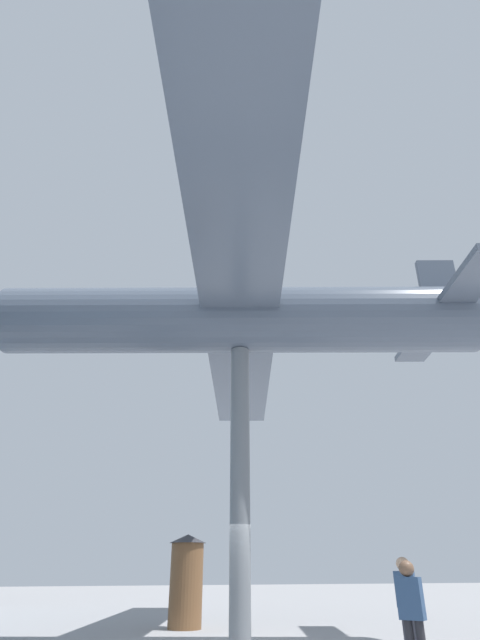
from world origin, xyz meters
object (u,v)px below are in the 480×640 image
Objects in this scene: visitor_second at (412,609)px; info_kiosk at (186,579)px; support_pylon_central at (240,481)px; suspended_airplane at (231,320)px; visitor_person at (407,597)px.

info_kiosk is at bearing -24.82° from visitor_second.
support_pylon_central is 4.10× the size of visitor_second.
suspended_airplane is 7.91m from visitor_person.
visitor_second is 8.35m from info_kiosk.
support_pylon_central is 5.02m from visitor_second.
info_kiosk is (3.99, 0.39, -6.67)m from suspended_airplane.
visitor_person is at bearing -107.69° from suspended_airplane.
visitor_second is (-3.92, -2.25, -6.97)m from suspended_airplane.
suspended_airplane is 11.91× the size of visitor_person.
visitor_person is at bearing -123.01° from support_pylon_central.
support_pylon_central is at bearing 7.02° from visitor_person.
visitor_person is 0.72× the size of info_kiosk.
support_pylon_central reaches higher than visitor_second.
visitor_second is at bearing -161.54° from info_kiosk.
visitor_person is at bearing -71.90° from visitor_second.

